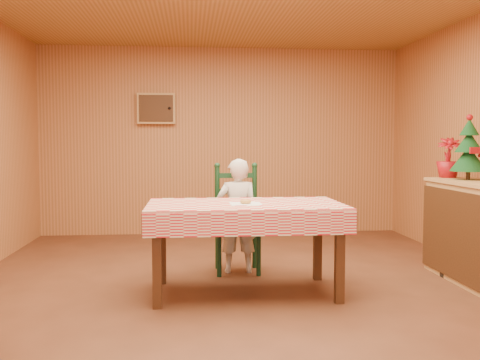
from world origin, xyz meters
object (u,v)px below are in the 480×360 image
at_px(ladder_chair, 237,221).
at_px(shelf_unit, 480,232).
at_px(dining_table, 245,213).
at_px(storage_bin, 462,256).
at_px(seated_child, 237,216).
at_px(christmas_tree, 469,150).

distance_m(ladder_chair, shelf_unit, 2.26).
xyz_separation_m(dining_table, ladder_chair, (0.00, 0.79, -0.18)).
distance_m(dining_table, storage_bin, 2.20).
bearing_deg(shelf_unit, storage_bin, 101.59).
bearing_deg(dining_table, storage_bin, 9.25).
relative_size(shelf_unit, storage_bin, 3.07).
bearing_deg(seated_child, dining_table, 90.00).
xyz_separation_m(seated_child, storage_bin, (2.12, -0.38, -0.36)).
bearing_deg(ladder_chair, seated_child, -90.00).
distance_m(ladder_chair, christmas_tree, 2.32).
bearing_deg(storage_bin, seated_child, 169.71).
bearing_deg(seated_child, shelf_unit, 164.40).
height_order(seated_child, shelf_unit, seated_child).
xyz_separation_m(dining_table, christmas_tree, (2.17, 0.38, 0.52)).
distance_m(dining_table, christmas_tree, 2.27).
xyz_separation_m(ladder_chair, storage_bin, (2.12, -0.44, -0.30)).
bearing_deg(shelf_unit, seated_child, 164.40).
xyz_separation_m(seated_child, shelf_unit, (2.16, -0.60, -0.10)).
bearing_deg(seated_child, christmas_tree, 170.74).
bearing_deg(dining_table, seated_child, 90.00).
height_order(dining_table, seated_child, seated_child).
xyz_separation_m(shelf_unit, christmas_tree, (0.01, 0.25, 0.74)).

